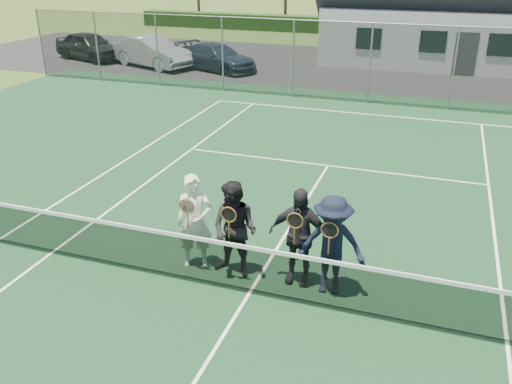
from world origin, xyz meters
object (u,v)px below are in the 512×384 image
at_px(tennis_net, 249,268).
at_px(car_a, 89,46).
at_px(car_c, 217,57).
at_px(car_b, 152,52).
at_px(player_b, 235,230).
at_px(player_d, 332,246).
at_px(player_c, 298,236).
at_px(player_a, 195,221).

bearing_deg(tennis_net, car_a, 131.05).
bearing_deg(car_c, tennis_net, -134.67).
height_order(car_a, tennis_net, car_a).
xyz_separation_m(car_b, player_b, (10.86, -16.60, 0.17)).
height_order(car_a, player_b, player_b).
distance_m(player_b, player_d, 1.73).
relative_size(car_c, player_d, 2.43).
bearing_deg(tennis_net, car_b, 123.46).
xyz_separation_m(car_c, player_c, (8.61, -16.73, 0.29)).
xyz_separation_m(car_a, player_b, (15.03, -17.27, 0.19)).
distance_m(car_b, player_d, 20.82).
height_order(car_b, player_d, player_d).
xyz_separation_m(player_a, player_c, (1.93, 0.09, -0.00)).
bearing_deg(player_a, car_c, 111.66).
bearing_deg(player_c, car_c, 117.22).
xyz_separation_m(car_a, player_a, (14.23, -17.20, 0.19)).
bearing_deg(car_a, player_b, -120.68).
bearing_deg(player_a, player_d, -1.13).
bearing_deg(player_b, car_b, 123.19).
relative_size(car_a, player_a, 2.38).
relative_size(player_b, player_c, 1.00).
distance_m(car_b, tennis_net, 20.52).
distance_m(car_a, car_c, 7.56).
height_order(car_b, player_c, player_c).
xyz_separation_m(car_a, tennis_net, (15.49, -17.79, -0.19)).
xyz_separation_m(car_c, tennis_net, (7.94, -17.40, -0.09)).
bearing_deg(player_a, player_b, -4.62).
distance_m(tennis_net, player_b, 0.79).
bearing_deg(player_b, car_c, 113.91).
bearing_deg(player_d, car_b, 127.21).
distance_m(player_c, player_d, 0.63).
distance_m(player_a, player_d, 2.54).
bearing_deg(player_c, tennis_net, -134.57).
xyz_separation_m(player_a, player_b, (0.81, -0.07, -0.00)).
height_order(car_a, player_d, player_d).
bearing_deg(car_a, player_a, -122.13).
height_order(tennis_net, player_d, player_d).
relative_size(car_a, car_c, 0.98).
xyz_separation_m(tennis_net, player_b, (-0.46, 0.52, 0.38)).
relative_size(car_a, player_b, 2.38).
relative_size(car_c, player_a, 2.43).
bearing_deg(car_b, player_a, -128.28).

